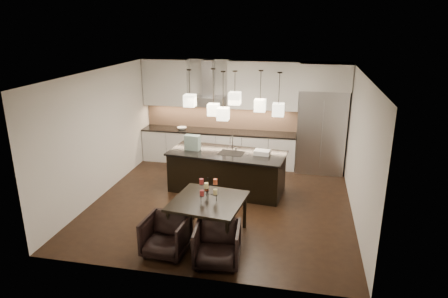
% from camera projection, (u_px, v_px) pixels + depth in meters
% --- Properties ---
extents(floor, '(5.50, 5.50, 0.02)m').
position_uv_depth(floor, '(222.00, 202.00, 8.77)').
color(floor, black).
rests_on(floor, ground).
extents(ceiling, '(5.50, 5.50, 0.02)m').
position_uv_depth(ceiling, '(222.00, 72.00, 7.90)').
color(ceiling, white).
rests_on(ceiling, wall_back).
extents(wall_back, '(5.50, 0.02, 2.80)m').
position_uv_depth(wall_back, '(243.00, 112.00, 10.91)').
color(wall_back, silver).
rests_on(wall_back, ground).
extents(wall_front, '(5.50, 0.02, 2.80)m').
position_uv_depth(wall_front, '(183.00, 195.00, 5.77)').
color(wall_front, silver).
rests_on(wall_front, ground).
extents(wall_left, '(0.02, 5.50, 2.80)m').
position_uv_depth(wall_left, '(101.00, 133.00, 8.87)').
color(wall_left, silver).
rests_on(wall_left, ground).
extents(wall_right, '(0.02, 5.50, 2.80)m').
position_uv_depth(wall_right, '(360.00, 149.00, 7.80)').
color(wall_right, silver).
rests_on(wall_right, ground).
extents(refrigerator, '(1.20, 0.72, 2.15)m').
position_uv_depth(refrigerator, '(321.00, 131.00, 10.25)').
color(refrigerator, '#B7B7BA').
rests_on(refrigerator, floor).
extents(fridge_panel, '(1.26, 0.72, 0.65)m').
position_uv_depth(fridge_panel, '(325.00, 76.00, 9.81)').
color(fridge_panel, silver).
rests_on(fridge_panel, refrigerator).
extents(lower_cabinets, '(4.21, 0.62, 0.88)m').
position_uv_depth(lower_cabinets, '(218.00, 148.00, 11.02)').
color(lower_cabinets, silver).
rests_on(lower_cabinets, floor).
extents(countertop, '(4.21, 0.66, 0.04)m').
position_uv_depth(countertop, '(218.00, 131.00, 10.87)').
color(countertop, black).
rests_on(countertop, lower_cabinets).
extents(backsplash, '(4.21, 0.02, 0.63)m').
position_uv_depth(backsplash, '(220.00, 117.00, 11.05)').
color(backsplash, tan).
rests_on(backsplash, countertop).
extents(upper_cab_left, '(1.25, 0.35, 1.25)m').
position_uv_depth(upper_cab_left, '(166.00, 82.00, 10.89)').
color(upper_cab_left, silver).
rests_on(upper_cab_left, wall_back).
extents(upper_cab_right, '(1.85, 0.35, 1.25)m').
position_uv_depth(upper_cab_right, '(263.00, 85.00, 10.38)').
color(upper_cab_right, silver).
rests_on(upper_cab_right, wall_back).
extents(hood_canopy, '(0.90, 0.52, 0.24)m').
position_uv_depth(hood_canopy, '(208.00, 101.00, 10.72)').
color(hood_canopy, '#B7B7BA').
rests_on(hood_canopy, wall_back).
extents(hood_chimney, '(0.30, 0.28, 0.96)m').
position_uv_depth(hood_chimney, '(208.00, 78.00, 10.64)').
color(hood_chimney, '#B7B7BA').
rests_on(hood_chimney, hood_canopy).
extents(fruit_bowl, '(0.33, 0.33, 0.06)m').
position_uv_depth(fruit_bowl, '(182.00, 128.00, 11.01)').
color(fruit_bowl, silver).
rests_on(fruit_bowl, countertop).
extents(island_body, '(2.65, 1.29, 0.90)m').
position_uv_depth(island_body, '(227.00, 172.00, 9.20)').
color(island_body, black).
rests_on(island_body, floor).
extents(island_top, '(2.74, 1.38, 0.04)m').
position_uv_depth(island_top, '(227.00, 153.00, 9.06)').
color(island_top, black).
rests_on(island_top, island_body).
extents(faucet, '(0.13, 0.25, 0.39)m').
position_uv_depth(faucet, '(233.00, 143.00, 9.05)').
color(faucet, silver).
rests_on(faucet, island_top).
extents(tote_bag, '(0.36, 0.22, 0.35)m').
position_uv_depth(tote_bag, '(193.00, 143.00, 9.18)').
color(tote_bag, '#1C4D39').
rests_on(tote_bag, island_top).
extents(food_container, '(0.37, 0.28, 0.10)m').
position_uv_depth(food_container, '(262.00, 152.00, 8.88)').
color(food_container, silver).
rests_on(food_container, island_top).
extents(dining_table, '(1.37, 1.37, 0.74)m').
position_uv_depth(dining_table, '(208.00, 218.00, 7.24)').
color(dining_table, black).
rests_on(dining_table, floor).
extents(candelabra, '(0.39, 0.39, 0.43)m').
position_uv_depth(candelabra, '(208.00, 189.00, 7.06)').
color(candelabra, black).
rests_on(candelabra, dining_table).
extents(candle_a, '(0.08, 0.08, 0.10)m').
position_uv_depth(candle_a, '(215.00, 192.00, 7.03)').
color(candle_a, '#F8E999').
rests_on(candle_a, candelabra).
extents(candle_b, '(0.08, 0.08, 0.10)m').
position_uv_depth(candle_b, '(207.00, 188.00, 7.20)').
color(candle_b, '#CB522E').
rests_on(candle_b, candelabra).
extents(candle_c, '(0.08, 0.08, 0.10)m').
position_uv_depth(candle_c, '(202.00, 193.00, 6.99)').
color(candle_c, maroon).
rests_on(candle_c, candelabra).
extents(candle_d, '(0.08, 0.08, 0.10)m').
position_uv_depth(candle_d, '(215.00, 182.00, 7.07)').
color(candle_d, '#CB522E').
rests_on(candle_d, candelabra).
extents(candle_e, '(0.08, 0.08, 0.10)m').
position_uv_depth(candle_e, '(201.00, 181.00, 7.08)').
color(candle_e, maroon).
rests_on(candle_e, candelabra).
extents(candle_f, '(0.08, 0.08, 0.10)m').
position_uv_depth(candle_f, '(206.00, 186.00, 6.91)').
color(candle_f, '#F8E999').
rests_on(candle_f, candelabra).
extents(armchair_left, '(0.76, 0.78, 0.67)m').
position_uv_depth(armchair_left, '(166.00, 236.00, 6.74)').
color(armchair_left, black).
rests_on(armchair_left, floor).
extents(armchair_right, '(0.79, 0.81, 0.68)m').
position_uv_depth(armchair_right, '(217.00, 245.00, 6.46)').
color(armchair_right, black).
rests_on(armchair_right, floor).
extents(pendant_a, '(0.24, 0.24, 0.26)m').
position_uv_depth(pendant_a, '(190.00, 101.00, 8.70)').
color(pendant_a, beige).
rests_on(pendant_a, ceiling).
extents(pendant_b, '(0.24, 0.24, 0.26)m').
position_uv_depth(pendant_b, '(213.00, 110.00, 8.93)').
color(pendant_b, beige).
rests_on(pendant_b, ceiling).
extents(pendant_c, '(0.24, 0.24, 0.26)m').
position_uv_depth(pendant_c, '(235.00, 98.00, 8.44)').
color(pendant_c, beige).
rests_on(pendant_c, ceiling).
extents(pendant_d, '(0.24, 0.24, 0.26)m').
position_uv_depth(pendant_d, '(260.00, 105.00, 8.59)').
color(pendant_d, beige).
rests_on(pendant_d, ceiling).
extents(pendant_e, '(0.24, 0.24, 0.26)m').
position_uv_depth(pendant_e, '(278.00, 110.00, 8.29)').
color(pendant_e, beige).
rests_on(pendant_e, ceiling).
extents(pendant_f, '(0.24, 0.24, 0.26)m').
position_uv_depth(pendant_f, '(223.00, 114.00, 8.48)').
color(pendant_f, beige).
rests_on(pendant_f, ceiling).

